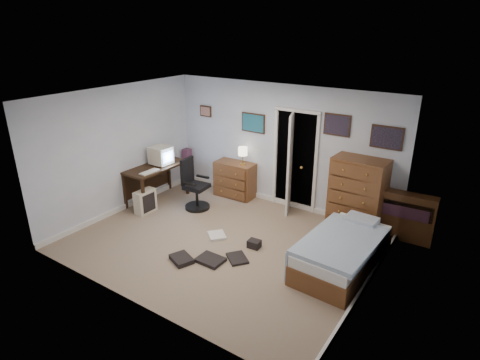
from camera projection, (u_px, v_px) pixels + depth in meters
name	position (u px, v px, depth m)	size (l,w,h in m)	color
floor	(223.00, 242.00, 7.03)	(5.00, 4.00, 0.02)	#85705B
computer_desk	(153.00, 173.00, 8.48)	(0.64, 1.38, 0.79)	black
crt_monitor	(161.00, 155.00, 8.40)	(0.41, 0.38, 0.38)	beige
keyboard	(149.00, 172.00, 8.00)	(0.16, 0.42, 0.03)	beige
pc_tower	(145.00, 201.00, 8.04)	(0.22, 0.44, 0.48)	beige
office_chair	(194.00, 189.00, 8.19)	(0.55, 0.55, 1.05)	black
media_stack	(188.00, 166.00, 9.43)	(0.17, 0.17, 0.86)	maroon
low_dresser	(235.00, 179.00, 8.76)	(0.87, 0.44, 0.78)	brown
table_lamp	(243.00, 152.00, 8.41)	(0.20, 0.20, 0.38)	gold
doorway	(301.00, 157.00, 8.23)	(0.96, 1.12, 2.05)	black
tall_dresser	(357.00, 195.00, 7.23)	(0.94, 0.55, 1.38)	brown
headboard_bookcase	(406.00, 216.00, 6.96)	(0.97, 0.29, 0.86)	brown
bed	(342.00, 252.00, 6.19)	(1.08, 1.89, 0.60)	brown
wall_posters	(307.00, 126.00, 7.62)	(4.38, 0.04, 0.60)	#331E11
floor_clutter	(215.00, 253.00, 6.62)	(1.18, 1.37, 0.13)	silver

